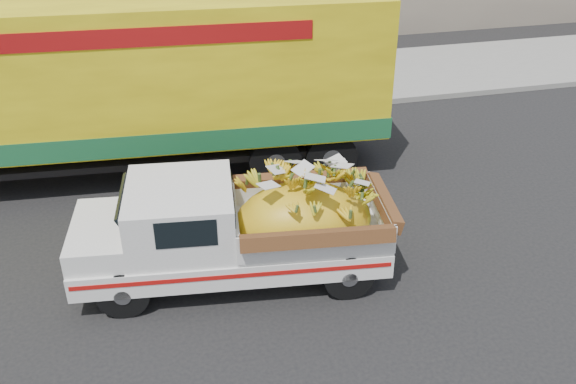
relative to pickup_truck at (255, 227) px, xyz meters
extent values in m
plane|color=black|center=(-1.97, -0.20, -0.95)|extent=(100.00, 100.00, 0.00)
cube|color=gray|center=(-1.97, 6.72, -0.87)|extent=(60.00, 0.25, 0.15)
cube|color=gray|center=(-1.97, 8.82, -0.88)|extent=(60.00, 4.00, 0.14)
cylinder|color=black|center=(-2.19, -0.54, -0.54)|extent=(0.84, 0.33, 0.81)
cylinder|color=black|center=(-2.01, 1.02, -0.54)|extent=(0.84, 0.33, 0.81)
cylinder|color=black|center=(1.32, -0.94, -0.54)|extent=(0.84, 0.33, 0.81)
cylinder|color=black|center=(1.50, 0.62, -0.54)|extent=(0.84, 0.33, 0.81)
cube|color=silver|center=(-0.40, 0.05, -0.36)|extent=(5.21, 2.38, 0.42)
cube|color=#A50F0C|center=(-0.50, -0.86, -0.29)|extent=(4.90, 0.57, 0.07)
cube|color=silver|center=(-2.86, 0.32, -0.47)|extent=(0.31, 1.79, 0.15)
cube|color=silver|center=(-2.45, 0.28, 0.05)|extent=(1.10, 1.80, 0.39)
cube|color=silver|center=(-1.17, 0.13, 0.34)|extent=(1.85, 1.92, 0.96)
cube|color=black|center=(-1.16, -0.75, 0.52)|extent=(0.91, 0.11, 0.45)
cube|color=silver|center=(0.88, -0.10, 0.13)|extent=(2.65, 2.09, 0.55)
ellipsoid|color=orange|center=(0.77, -0.09, 0.01)|extent=(2.38, 1.70, 1.37)
cylinder|color=black|center=(2.21, 2.95, -0.40)|extent=(1.12, 0.40, 1.10)
cylinder|color=black|center=(2.35, 4.94, -0.40)|extent=(1.12, 0.40, 1.10)
cylinder|color=black|center=(1.01, 3.03, -0.40)|extent=(1.12, 0.40, 1.10)
cylinder|color=black|center=(1.15, 5.03, -0.40)|extent=(1.12, 0.40, 1.10)
cube|color=black|center=(-2.41, 4.27, -0.17)|extent=(12.04, 1.83, 0.36)
cube|color=yellow|center=(-2.41, 4.27, 1.43)|extent=(11.91, 3.31, 2.84)
cube|color=#19582F|center=(-2.41, 4.27, 0.26)|extent=(11.97, 3.34, 0.45)
cube|color=maroon|center=(-2.50, 3.02, 2.40)|extent=(8.38, 0.61, 0.35)
camera|label=1|loc=(-1.56, -8.68, 5.73)|focal=40.00mm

